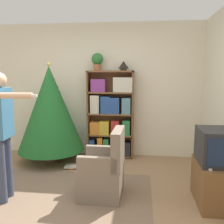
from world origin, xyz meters
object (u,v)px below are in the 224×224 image
christmas_tree (50,109)px  standing_person (3,126)px  armchair (104,173)px  television (217,146)px  bookshelf (111,116)px  potted_plant (97,61)px  table_lamp (124,65)px

christmas_tree → standing_person: christmas_tree is taller
armchair → television: bearing=89.9°
bookshelf → potted_plant: bearing=178.1°
christmas_tree → potted_plant: bearing=24.8°
armchair → potted_plant: 2.27m
television → standing_person: standing_person is taller
bookshelf → armchair: 1.69m
television → armchair: (-1.40, 0.03, -0.42)m
armchair → bookshelf: bearing=-174.9°
potted_plant → table_lamp: bearing=-0.0°
television → christmas_tree: size_ratio=0.29×
potted_plant → table_lamp: potted_plant is taller
table_lamp → armchair: bearing=-94.7°
television → bookshelf: bearing=132.5°
table_lamp → potted_plant: bearing=180.0°
standing_person → armchair: bearing=96.5°
armchair → potted_plant: potted_plant is taller
television → christmas_tree: christmas_tree is taller
armchair → table_lamp: 2.19m
television → christmas_tree: 2.89m
armchair → table_lamp: (0.13, 1.62, 1.46)m
bookshelf → christmas_tree: christmas_tree is taller
television → armchair: size_ratio=0.57×
bookshelf → table_lamp: (0.24, 0.01, 0.97)m
christmas_tree → standing_person: (-0.06, -1.49, -0.01)m
table_lamp → television: bearing=-52.5°
christmas_tree → standing_person: size_ratio=1.11×
christmas_tree → television: bearing=-26.3°
bookshelf → standing_person: bearing=-121.5°
standing_person → potted_plant: size_ratio=5.00×
bookshelf → standing_person: (-1.14, -1.86, 0.16)m
christmas_tree → standing_person: 1.49m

